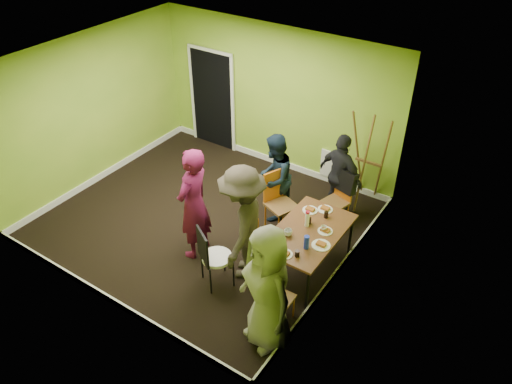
# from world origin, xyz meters

# --- Properties ---
(ground) EXTENTS (5.00, 5.00, 0.00)m
(ground) POSITION_xyz_m (0.00, 0.00, 0.00)
(ground) COLOR black
(ground) RESTS_ON ground
(room_walls) EXTENTS (5.04, 4.54, 2.82)m
(room_walls) POSITION_xyz_m (-0.02, 0.04, 0.99)
(room_walls) COLOR #79A82B
(room_walls) RESTS_ON ground
(dining_table) EXTENTS (0.90, 1.50, 0.75)m
(dining_table) POSITION_xyz_m (2.03, -0.11, 0.70)
(dining_table) COLOR black
(dining_table) RESTS_ON ground
(chair_left_far) EXTENTS (0.57, 0.57, 1.06)m
(chair_left_far) POSITION_xyz_m (1.13, 0.53, 0.59)
(chair_left_far) COLOR #CE6813
(chair_left_far) RESTS_ON ground
(chair_left_near) EXTENTS (0.36, 0.36, 0.85)m
(chair_left_near) POSITION_xyz_m (1.42, -0.54, 0.48)
(chair_left_near) COLOR #CE6813
(chair_left_near) RESTS_ON ground
(chair_back_end) EXTENTS (0.51, 0.56, 0.97)m
(chair_back_end) POSITION_xyz_m (1.92, 1.30, 0.69)
(chair_back_end) COLOR #CE6813
(chair_back_end) RESTS_ON ground
(chair_front_end) EXTENTS (0.37, 0.37, 0.88)m
(chair_front_end) POSITION_xyz_m (2.20, -1.26, 0.50)
(chair_front_end) COLOR #CE6813
(chair_front_end) RESTS_ON ground
(chair_bentwood) EXTENTS (0.54, 0.54, 1.01)m
(chair_bentwood) POSITION_xyz_m (1.05, -1.12, 0.56)
(chair_bentwood) COLOR black
(chair_bentwood) RESTS_ON ground
(easel) EXTENTS (0.71, 0.67, 1.77)m
(easel) POSITION_xyz_m (2.04, 1.98, 0.88)
(easel) COLOR brown
(easel) RESTS_ON ground
(plate_near_left) EXTENTS (0.23, 0.23, 0.01)m
(plate_near_left) POSITION_xyz_m (1.82, 0.33, 0.76)
(plate_near_left) COLOR white
(plate_near_left) RESTS_ON dining_table
(plate_near_right) EXTENTS (0.27, 0.27, 0.01)m
(plate_near_right) POSITION_xyz_m (1.75, -0.52, 0.76)
(plate_near_right) COLOR white
(plate_near_right) RESTS_ON dining_table
(plate_far_back) EXTENTS (0.23, 0.23, 0.01)m
(plate_far_back) POSITION_xyz_m (2.00, 0.48, 0.76)
(plate_far_back) COLOR white
(plate_far_back) RESTS_ON dining_table
(plate_far_front) EXTENTS (0.23, 0.23, 0.01)m
(plate_far_front) POSITION_xyz_m (2.01, -0.73, 0.76)
(plate_far_front) COLOR white
(plate_far_front) RESTS_ON dining_table
(plate_wall_back) EXTENTS (0.22, 0.22, 0.01)m
(plate_wall_back) POSITION_xyz_m (2.24, 0.02, 0.76)
(plate_wall_back) COLOR white
(plate_wall_back) RESTS_ON dining_table
(plate_wall_front) EXTENTS (0.27, 0.27, 0.01)m
(plate_wall_front) POSITION_xyz_m (2.33, -0.29, 0.76)
(plate_wall_front) COLOR white
(plate_wall_front) RESTS_ON dining_table
(thermos) EXTENTS (0.07, 0.07, 0.23)m
(thermos) POSITION_xyz_m (1.96, -0.02, 0.87)
(thermos) COLOR white
(thermos) RESTS_ON dining_table
(blue_bottle) EXTENTS (0.08, 0.08, 0.21)m
(blue_bottle) POSITION_xyz_m (2.18, -0.45, 0.85)
(blue_bottle) COLOR #1C31D2
(blue_bottle) RESTS_ON dining_table
(orange_bottle) EXTENTS (0.03, 0.03, 0.09)m
(orange_bottle) POSITION_xyz_m (1.89, 0.06, 0.79)
(orange_bottle) COLOR #CE6813
(orange_bottle) RESTS_ON dining_table
(glass_mid) EXTENTS (0.06, 0.06, 0.10)m
(glass_mid) POSITION_xyz_m (1.95, 0.05, 0.80)
(glass_mid) COLOR black
(glass_mid) RESTS_ON dining_table
(glass_back) EXTENTS (0.06, 0.06, 0.10)m
(glass_back) POSITION_xyz_m (2.10, 0.32, 0.80)
(glass_back) COLOR black
(glass_back) RESTS_ON dining_table
(glass_front) EXTENTS (0.07, 0.07, 0.09)m
(glass_front) POSITION_xyz_m (2.16, -0.66, 0.80)
(glass_front) COLOR black
(glass_front) RESTS_ON dining_table
(cup_a) EXTENTS (0.12, 0.12, 0.09)m
(cup_a) POSITION_xyz_m (1.83, -0.35, 0.80)
(cup_a) COLOR white
(cup_a) RESTS_ON dining_table
(cup_b) EXTENTS (0.09, 0.09, 0.08)m
(cup_b) POSITION_xyz_m (2.22, 0.01, 0.79)
(cup_b) COLOR white
(cup_b) RESTS_ON dining_table
(person_standing) EXTENTS (0.51, 0.72, 1.85)m
(person_standing) POSITION_xyz_m (0.40, -0.70, 0.93)
(person_standing) COLOR #590F32
(person_standing) RESTS_ON ground
(person_left_far) EXTENTS (0.75, 0.87, 1.56)m
(person_left_far) POSITION_xyz_m (0.91, 0.77, 0.78)
(person_left_far) COLOR black
(person_left_far) RESTS_ON ground
(person_left_near) EXTENTS (1.07, 1.36, 1.84)m
(person_left_near) POSITION_xyz_m (1.27, -0.67, 0.92)
(person_left_near) COLOR #302B20
(person_left_near) RESTS_ON ground
(person_back_end) EXTENTS (0.97, 0.62, 1.53)m
(person_back_end) POSITION_xyz_m (1.79, 1.45, 0.76)
(person_back_end) COLOR black
(person_back_end) RESTS_ON ground
(person_front_end) EXTENTS (1.04, 0.89, 1.81)m
(person_front_end) POSITION_xyz_m (2.24, -1.52, 0.91)
(person_front_end) COLOR #9A9686
(person_front_end) RESTS_ON ground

